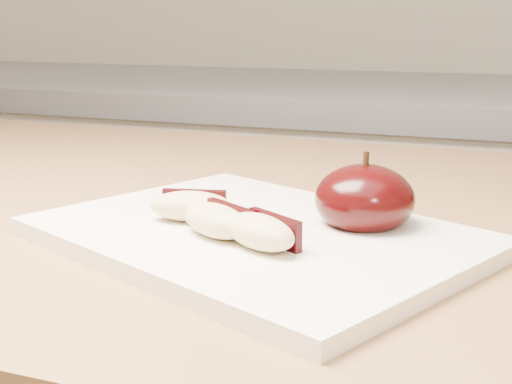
% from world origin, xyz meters
% --- Properties ---
extents(back_cabinet, '(2.40, 0.62, 0.94)m').
position_xyz_m(back_cabinet, '(0.00, 1.20, 0.47)').
color(back_cabinet, silver).
rests_on(back_cabinet, ground).
extents(cutting_board, '(0.35, 0.31, 0.01)m').
position_xyz_m(cutting_board, '(-0.01, 0.39, 0.91)').
color(cutting_board, white).
rests_on(cutting_board, island_counter).
extents(apple_half, '(0.08, 0.08, 0.06)m').
position_xyz_m(apple_half, '(0.06, 0.43, 0.93)').
color(apple_half, black).
rests_on(apple_half, cutting_board).
extents(apple_wedge_a, '(0.06, 0.04, 0.02)m').
position_xyz_m(apple_wedge_a, '(-0.06, 0.39, 0.92)').
color(apple_wedge_a, '#DAC38A').
rests_on(apple_wedge_a, cutting_board).
extents(apple_wedge_b, '(0.06, 0.05, 0.02)m').
position_xyz_m(apple_wedge_b, '(-0.02, 0.36, 0.92)').
color(apple_wedge_b, '#DAC38A').
rests_on(apple_wedge_b, cutting_board).
extents(apple_wedge_c, '(0.06, 0.05, 0.02)m').
position_xyz_m(apple_wedge_c, '(0.01, 0.35, 0.92)').
color(apple_wedge_c, '#DAC38A').
rests_on(apple_wedge_c, cutting_board).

